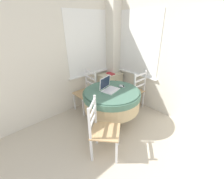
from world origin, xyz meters
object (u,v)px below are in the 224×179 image
Objects in this scene: round_dining_table at (112,98)px; book_on_cabinet at (111,74)px; cell_phone at (123,86)px; dining_chair_near_back_window at (87,92)px; corner_cabinet at (110,86)px; dining_chair_camera_near at (102,130)px; dining_chair_near_right_window at (134,91)px; laptop at (109,87)px; computer_mouse at (121,86)px.

round_dining_table reaches higher than book_on_cabinet.
cell_phone reaches higher than book_on_cabinet.
corner_cabinet is (0.81, 0.04, -0.11)m from dining_chair_near_back_window.
round_dining_table is at bearing 35.77° from dining_chair_camera_near.
cell_phone is at bearing 25.65° from dining_chair_camera_near.
book_on_cabinet is at bearing 62.14° from cell_phone.
dining_chair_near_right_window is at bearing 20.00° from dining_chair_camera_near.
laptop is (-0.02, 0.07, 0.22)m from round_dining_table.
dining_chair_near_back_window and dining_chair_camera_near have the same top height.
dining_chair_near_right_window is 1.38× the size of corner_cabinet.
laptop is 0.54× the size of corner_cabinet.
book_on_cabinet reaches higher than corner_cabinet.
laptop is 1.19m from corner_cabinet.
corner_cabinet is (-0.04, 0.79, -0.11)m from dining_chair_near_right_window.
dining_chair_near_back_window reaches higher than round_dining_table.
cell_phone reaches higher than corner_cabinet.
computer_mouse is at bearing -173.55° from dining_chair_near_right_window.
corner_cabinet is at bearing 48.01° from round_dining_table.
cell_phone is 0.14× the size of dining_chair_near_back_window.
dining_chair_near_back_window is 4.22× the size of book_on_cabinet.
dining_chair_near_right_window is (0.85, -0.75, 0.00)m from dining_chair_near_back_window.
round_dining_table is 0.24m from laptop.
book_on_cabinet is (0.77, 0.76, -0.09)m from laptop.
laptop is 0.39× the size of dining_chair_near_back_window.
dining_chair_near_right_window is 4.22× the size of book_on_cabinet.
dining_chair_near_back_window is at bearing 92.61° from laptop.
corner_cabinet is at bearing 62.17° from cell_phone.
dining_chair_near_back_window reaches higher than book_on_cabinet.
laptop is 0.89m from dining_chair_near_right_window.
dining_chair_near_right_window reaches higher than round_dining_table.
dining_chair_camera_near is 1.94m from corner_cabinet.
cell_phone is at bearing -117.86° from book_on_cabinet.
laptop is 1.66× the size of book_on_cabinet.
laptop reaches higher than dining_chair_near_back_window.
cell_phone is 1.05m from corner_cabinet.
laptop is at bearing 103.70° from round_dining_table.
dining_chair_near_back_window is 1.14m from dining_chair_near_right_window.
cell_phone is at bearing -172.23° from dining_chair_near_right_window.
dining_chair_camera_near is (-0.64, -0.55, -0.34)m from laptop.
cell_phone is at bearing -1.90° from round_dining_table.
round_dining_table is 4.94× the size of book_on_cabinet.
book_on_cabinet is at bearing 44.58° from laptop.
dining_chair_near_back_window reaches higher than corner_cabinet.
laptop reaches higher than corner_cabinet.
book_on_cabinet is (-0.05, 0.77, 0.25)m from dining_chair_near_right_window.
computer_mouse is 0.64m from dining_chair_near_right_window.
computer_mouse is at bearing -120.83° from corner_cabinet.
round_dining_table is 8.40× the size of cell_phone.
round_dining_table is 0.82m from dining_chair_camera_near.
dining_chair_near_back_window is 1.00× the size of dining_chair_camera_near.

